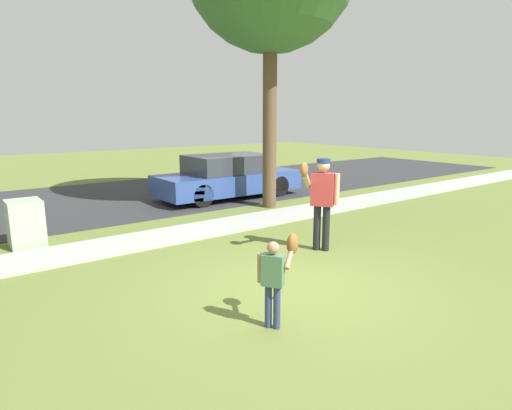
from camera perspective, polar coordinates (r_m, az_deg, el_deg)
ground_plane at (r=9.34m, az=-9.28°, el=-4.00°), size 48.00×48.00×0.00m
sidewalk_strip at (r=9.42m, az=-9.57°, el=-3.69°), size 36.00×1.20×0.06m
road_surface at (r=13.96m, az=-19.11°, el=0.79°), size 36.00×6.80×0.02m
person_adult at (r=8.04m, az=8.70°, el=1.42°), size 0.88×0.53×1.75m
person_child at (r=5.17m, az=2.86°, el=-8.61°), size 0.59×0.33×1.12m
baseball at (r=6.15m, az=2.65°, el=-12.02°), size 0.07×0.07×0.07m
utility_cabinet at (r=9.53m, az=-28.37°, el=-2.14°), size 0.62×0.68×0.92m
parked_wagon_blue at (r=13.32m, az=-3.71°, el=3.77°), size 4.50×1.80×1.33m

